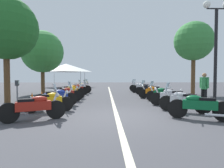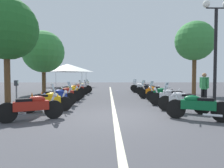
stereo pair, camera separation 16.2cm
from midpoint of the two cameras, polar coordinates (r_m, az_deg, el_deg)
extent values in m
plane|color=#424247|center=(6.96, 1.55, -9.75)|extent=(80.00, 80.00, 0.00)
cube|color=beige|center=(12.88, 0.30, -4.18)|extent=(26.74, 0.16, 0.01)
cylinder|color=black|center=(6.84, -16.46, -7.35)|extent=(0.39, 0.63, 0.63)
cylinder|color=black|center=(6.76, -28.52, -7.66)|extent=(0.39, 0.63, 0.63)
cube|color=maroon|center=(6.73, -22.47, -6.04)|extent=(0.71, 1.10, 0.30)
ellipsoid|color=maroon|center=(6.72, -20.96, -4.31)|extent=(0.46, 0.58, 0.22)
cube|color=black|center=(6.70, -24.38, -4.55)|extent=(0.44, 0.54, 0.12)
cylinder|color=silver|center=(6.79, -16.99, -4.87)|extent=(0.19, 0.29, 0.58)
cylinder|color=silver|center=(6.75, -17.36, -1.85)|extent=(0.58, 0.30, 0.04)
sphere|color=silver|center=(6.78, -16.09, -3.17)|extent=(0.14, 0.14, 0.14)
cylinder|color=silver|center=(6.94, -26.08, -8.15)|extent=(0.30, 0.53, 0.08)
cube|color=silver|center=(6.75, -16.69, -1.24)|extent=(0.38, 0.26, 0.32)
cylinder|color=black|center=(8.20, -13.54, -5.82)|extent=(0.33, 0.62, 0.61)
cylinder|color=black|center=(8.16, -23.14, -5.98)|extent=(0.33, 0.62, 0.61)
cube|color=#EAB214|center=(8.13, -18.34, -4.67)|extent=(0.60, 1.07, 0.30)
ellipsoid|color=#EAB214|center=(8.12, -17.09, -3.24)|extent=(0.41, 0.58, 0.22)
cube|color=black|center=(8.11, -19.92, -3.43)|extent=(0.40, 0.54, 0.12)
cylinder|color=silver|center=(8.16, -13.98, -3.75)|extent=(0.16, 0.30, 0.58)
cylinder|color=silver|center=(8.12, -14.28, -1.23)|extent=(0.60, 0.24, 0.04)
sphere|color=silver|center=(8.15, -13.22, -2.33)|extent=(0.14, 0.14, 0.14)
cylinder|color=silver|center=(8.34, -21.18, -6.41)|extent=(0.25, 0.55, 0.08)
cylinder|color=black|center=(9.65, -12.10, -4.47)|extent=(0.42, 0.64, 0.65)
cylinder|color=black|center=(9.37, -20.40, -4.77)|extent=(0.42, 0.64, 0.65)
cube|color=navy|center=(9.46, -16.20, -3.55)|extent=(0.73, 1.08, 0.30)
ellipsoid|color=navy|center=(9.48, -15.15, -2.31)|extent=(0.47, 0.58, 0.22)
cube|color=black|center=(9.41, -17.52, -2.50)|extent=(0.45, 0.55, 0.12)
cylinder|color=silver|center=(9.60, -12.46, -2.71)|extent=(0.19, 0.29, 0.58)
cylinder|color=silver|center=(9.57, -12.71, -0.57)|extent=(0.57, 0.32, 0.04)
sphere|color=silver|center=(9.62, -11.84, -1.50)|extent=(0.14, 0.14, 0.14)
cylinder|color=silver|center=(9.60, -18.87, -5.17)|extent=(0.32, 0.53, 0.08)
cube|color=silver|center=(9.59, -12.25, -0.14)|extent=(0.38, 0.27, 0.32)
cylinder|color=black|center=(11.18, -10.33, -3.55)|extent=(0.43, 0.64, 0.65)
cylinder|color=black|center=(10.79, -17.92, -3.83)|extent=(0.43, 0.64, 0.65)
cube|color=maroon|center=(10.94, -14.07, -2.75)|extent=(0.78, 1.14, 0.30)
ellipsoid|color=maroon|center=(10.97, -13.17, -1.68)|extent=(0.47, 0.58, 0.22)
cube|color=black|center=(10.87, -15.19, -1.85)|extent=(0.46, 0.55, 0.12)
cylinder|color=silver|center=(11.13, -10.63, -2.02)|extent=(0.20, 0.29, 0.58)
cylinder|color=silver|center=(11.10, -10.84, -0.17)|extent=(0.57, 0.33, 0.04)
sphere|color=silver|center=(11.15, -10.11, -0.98)|extent=(0.14, 0.14, 0.14)
cylinder|color=silver|center=(11.04, -16.56, -4.19)|extent=(0.33, 0.52, 0.08)
cylinder|color=black|center=(12.50, -9.32, -2.90)|extent=(0.36, 0.67, 0.66)
cylinder|color=black|center=(12.29, -15.95, -3.05)|extent=(0.36, 0.67, 0.66)
cube|color=#EAB214|center=(12.36, -12.61, -2.15)|extent=(0.64, 1.13, 0.30)
ellipsoid|color=#EAB214|center=(12.37, -11.80, -1.21)|extent=(0.42, 0.58, 0.22)
cube|color=black|center=(12.32, -13.63, -1.34)|extent=(0.41, 0.54, 0.12)
cylinder|color=silver|center=(12.46, -9.60, -1.54)|extent=(0.16, 0.30, 0.58)
cylinder|color=silver|center=(12.44, -9.79, 0.11)|extent=(0.60, 0.25, 0.04)
sphere|color=silver|center=(12.48, -9.11, -0.61)|extent=(0.14, 0.14, 0.14)
cylinder|color=silver|center=(12.50, -14.69, -3.40)|extent=(0.26, 0.54, 0.08)
cylinder|color=black|center=(14.04, -9.18, -2.36)|extent=(0.42, 0.65, 0.65)
cylinder|color=black|center=(13.67, -14.57, -2.52)|extent=(0.42, 0.65, 0.65)
cube|color=orange|center=(13.83, -11.85, -1.70)|extent=(0.71, 1.04, 0.30)
ellipsoid|color=orange|center=(13.87, -11.14, -0.85)|extent=(0.47, 0.58, 0.22)
cube|color=black|center=(13.76, -12.73, -0.97)|extent=(0.45, 0.55, 0.12)
cylinder|color=silver|center=(14.00, -9.42, -1.14)|extent=(0.19, 0.29, 0.58)
cylinder|color=silver|center=(13.97, -9.59, 0.33)|extent=(0.57, 0.31, 0.04)
sphere|color=silver|center=(14.03, -9.00, -0.31)|extent=(0.14, 0.14, 0.14)
cylinder|color=silver|center=(13.92, -13.65, -2.83)|extent=(0.32, 0.53, 0.08)
cube|color=silver|center=(13.99, -9.28, 0.62)|extent=(0.38, 0.27, 0.32)
cylinder|color=black|center=(15.45, -7.73, -1.98)|extent=(0.38, 0.63, 0.62)
cylinder|color=black|center=(15.08, -12.98, -2.12)|extent=(0.38, 0.63, 0.62)
cube|color=maroon|center=(15.24, -10.33, -1.38)|extent=(0.71, 1.12, 0.30)
ellipsoid|color=maroon|center=(15.27, -9.68, -0.62)|extent=(0.45, 0.58, 0.22)
cube|color=black|center=(15.17, -11.14, -0.72)|extent=(0.43, 0.54, 0.12)
cylinder|color=silver|center=(15.42, -7.95, -0.88)|extent=(0.18, 0.29, 0.58)
cylinder|color=silver|center=(15.39, -8.10, 0.46)|extent=(0.58, 0.29, 0.04)
sphere|color=silver|center=(15.44, -7.57, -0.13)|extent=(0.14, 0.14, 0.14)
cylinder|color=silver|center=(15.32, -12.06, -2.40)|extent=(0.30, 0.53, 0.08)
cube|color=silver|center=(15.41, -7.82, 0.72)|extent=(0.38, 0.26, 0.32)
cylinder|color=black|center=(16.82, -6.90, -1.55)|extent=(0.32, 0.69, 0.67)
cylinder|color=black|center=(16.62, -11.75, -1.62)|extent=(0.32, 0.69, 0.67)
cube|color=silver|center=(16.69, -9.31, -0.97)|extent=(0.57, 1.12, 0.30)
ellipsoid|color=silver|center=(16.71, -8.71, -0.28)|extent=(0.40, 0.57, 0.22)
cube|color=black|center=(16.66, -10.07, -0.36)|extent=(0.38, 0.53, 0.12)
cylinder|color=silver|center=(16.79, -7.10, -0.53)|extent=(0.15, 0.30, 0.58)
cylinder|color=silver|center=(16.77, -7.24, 0.70)|extent=(0.61, 0.21, 0.04)
sphere|color=silver|center=(16.80, -6.74, 0.16)|extent=(0.14, 0.14, 0.14)
cylinder|color=silver|center=(16.84, -10.84, -1.91)|extent=(0.23, 0.55, 0.08)
cube|color=silver|center=(16.78, -6.98, 0.94)|extent=(0.38, 0.22, 0.32)
cylinder|color=black|center=(18.44, -7.27, -1.26)|extent=(0.32, 0.66, 0.64)
cylinder|color=black|center=(18.22, -11.66, -1.34)|extent=(0.32, 0.66, 0.64)
cube|color=#EAB214|center=(18.30, -9.45, -0.74)|extent=(0.59, 1.11, 0.30)
ellipsoid|color=#EAB214|center=(18.32, -8.90, -0.11)|extent=(0.40, 0.57, 0.22)
cube|color=black|center=(18.26, -10.14, -0.18)|extent=(0.39, 0.54, 0.12)
cylinder|color=silver|center=(18.41, -7.46, -0.34)|extent=(0.15, 0.30, 0.58)
cylinder|color=silver|center=(18.39, -7.58, 0.78)|extent=(0.60, 0.22, 0.04)
sphere|color=silver|center=(18.42, -7.12, 0.29)|extent=(0.14, 0.14, 0.14)
cylinder|color=silver|center=(18.44, -10.84, -1.59)|extent=(0.24, 0.55, 0.08)
cube|color=silver|center=(18.40, -7.34, 1.00)|extent=(0.38, 0.22, 0.32)
cylinder|color=black|center=(7.01, 19.27, -7.05)|extent=(0.41, 0.65, 0.66)
cylinder|color=black|center=(7.03, 30.79, -7.22)|extent=(0.41, 0.65, 0.66)
cube|color=#0C592D|center=(6.96, 25.06, -5.71)|extent=(0.71, 1.08, 0.30)
ellipsoid|color=#0C592D|center=(6.93, 23.60, -4.05)|extent=(0.46, 0.58, 0.22)
cube|color=black|center=(6.94, 26.91, -4.26)|extent=(0.44, 0.55, 0.12)
cylinder|color=silver|center=(6.96, 19.80, -4.63)|extent=(0.19, 0.29, 0.58)
cylinder|color=silver|center=(6.93, 20.17, -1.68)|extent=(0.58, 0.30, 0.04)
sphere|color=silver|center=(6.95, 18.92, -2.97)|extent=(0.14, 0.14, 0.14)
cylinder|color=silver|center=(6.84, 28.59, -8.27)|extent=(0.31, 0.53, 0.08)
cylinder|color=black|center=(8.36, 16.39, -5.57)|extent=(0.47, 0.62, 0.65)
cylinder|color=black|center=(8.10, 25.97, -5.95)|extent=(0.47, 0.62, 0.65)
cube|color=silver|center=(8.18, 21.12, -4.53)|extent=(0.81, 1.04, 0.30)
ellipsoid|color=silver|center=(8.19, 19.90, -3.09)|extent=(0.50, 0.58, 0.22)
cube|color=black|center=(8.12, 22.67, -3.32)|extent=(0.48, 0.54, 0.12)
cylinder|color=silver|center=(8.31, 16.81, -3.54)|extent=(0.22, 0.28, 0.58)
cylinder|color=silver|center=(8.27, 17.11, -1.07)|extent=(0.54, 0.37, 0.04)
sphere|color=silver|center=(8.32, 16.10, -2.14)|extent=(0.14, 0.14, 0.14)
cylinder|color=silver|center=(7.97, 23.82, -6.75)|extent=(0.37, 0.50, 0.08)
cube|color=silver|center=(8.28, 16.58, -0.57)|extent=(0.37, 0.30, 0.32)
cylinder|color=black|center=(9.75, 13.57, -4.42)|extent=(0.39, 0.65, 0.65)
cylinder|color=black|center=(9.63, 22.72, -4.61)|extent=(0.39, 0.65, 0.65)
cube|color=silver|center=(9.64, 18.13, -3.47)|extent=(0.73, 1.19, 0.30)
ellipsoid|color=silver|center=(9.64, 17.08, -2.26)|extent=(0.45, 0.58, 0.22)
cube|color=black|center=(9.61, 19.45, -2.42)|extent=(0.43, 0.54, 0.12)
cylinder|color=silver|center=(9.71, 13.94, -2.67)|extent=(0.18, 0.29, 0.58)
cylinder|color=silver|center=(9.68, 14.19, -0.55)|extent=(0.58, 0.29, 0.04)
sphere|color=silver|center=(9.71, 13.31, -1.48)|extent=(0.14, 0.14, 0.14)
cylinder|color=silver|center=(9.47, 20.84, -5.30)|extent=(0.30, 0.54, 0.08)
cylinder|color=black|center=(11.35, 12.12, -3.56)|extent=(0.46, 0.59, 0.62)
cylinder|color=black|center=(10.92, 19.58, -3.87)|extent=(0.46, 0.59, 0.62)
cube|color=#0C592D|center=(11.10, 15.79, -2.79)|extent=(0.87, 1.11, 0.30)
ellipsoid|color=#0C592D|center=(11.13, 14.91, -1.73)|extent=(0.51, 0.58, 0.22)
cube|color=black|center=(11.02, 16.89, -1.90)|extent=(0.48, 0.54, 0.12)
cylinder|color=silver|center=(11.31, 12.41, -2.06)|extent=(0.22, 0.28, 0.58)
cylinder|color=silver|center=(11.27, 12.62, -0.24)|extent=(0.54, 0.38, 0.04)
sphere|color=silver|center=(11.33, 11.90, -1.03)|extent=(0.14, 0.14, 0.14)
cylinder|color=silver|center=(10.83, 17.80, -4.39)|extent=(0.37, 0.50, 0.08)
cube|color=silver|center=(11.30, 12.24, 0.13)|extent=(0.37, 0.30, 0.32)
cylinder|color=black|center=(12.67, 9.83, -2.94)|extent=(0.39, 0.62, 0.62)
cylinder|color=black|center=(12.38, 16.48, -3.12)|extent=(0.39, 0.62, 0.62)
cube|color=orange|center=(12.49, 13.12, -2.21)|extent=(0.74, 1.13, 0.30)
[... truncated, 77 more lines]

